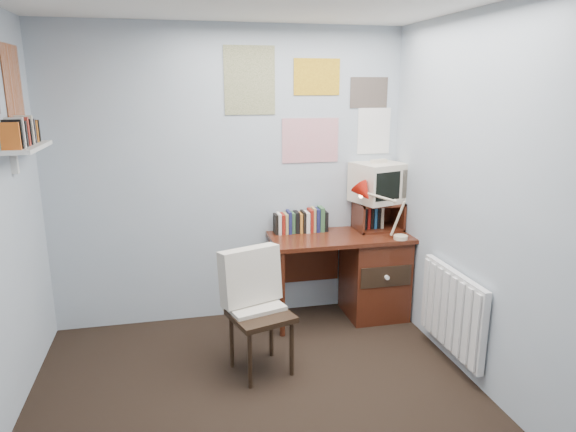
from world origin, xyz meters
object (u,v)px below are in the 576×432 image
desk (368,272)px  wall_shelf (26,147)px  radiator (452,311)px  desk_lamp (402,215)px  crt_tv (378,181)px  desk_chair (261,316)px  tv_riser (378,216)px

desk → wall_shelf: bearing=-171.6°
radiator → wall_shelf: size_ratio=1.29×
desk → desk_lamp: 0.64m
desk_lamp → wall_shelf: size_ratio=0.69×
desk_lamp → crt_tv: 0.42m
desk_chair → crt_tv: 1.67m
desk_lamp → desk: bearing=124.9°
desk_lamp → wall_shelf: (-2.76, -0.16, 0.65)m
desk → desk_chair: size_ratio=1.39×
desk_chair → desk_lamp: 1.48m
radiator → crt_tv: bearing=99.4°
crt_tv → wall_shelf: (-2.68, -0.51, 0.42)m
desk → tv_riser: 0.51m
tv_riser → crt_tv: crt_tv is taller
crt_tv → radiator: size_ratio=0.50×
crt_tv → wall_shelf: 2.77m
crt_tv → tv_riser: bearing=-93.1°
desk_chair → tv_riser: tv_riser is taller
desk_chair → wall_shelf: wall_shelf is taller
desk → radiator: bearing=-72.8°
crt_tv → desk: bearing=-148.9°
crt_tv → radiator: (0.18, -1.06, -0.78)m
desk → crt_tv: crt_tv is taller
radiator → wall_shelf: 3.15m
desk → desk_lamp: desk_lamp is taller
wall_shelf → crt_tv: bearing=10.8°
tv_riser → wall_shelf: size_ratio=0.65×
wall_shelf → desk_lamp: bearing=3.3°
desk → tv_riser: bearing=43.0°
crt_tv → desk_lamp: bearing=-95.7°
desk → radiator: desk is taller
desk_chair → tv_riser: (1.21, 0.84, 0.45)m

